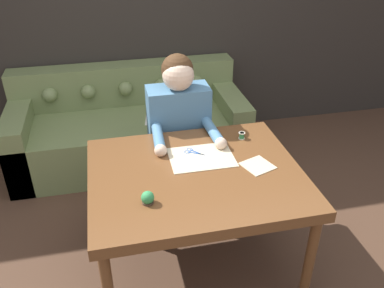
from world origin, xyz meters
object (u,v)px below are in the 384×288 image
object	(u,v)px
dining_table	(196,181)
person	(179,132)
couch	(130,128)
scissors	(197,153)
pin_cushion	(148,198)
thread_spool	(242,136)

from	to	relation	value
dining_table	person	distance (m)	0.65
dining_table	couch	bearing A→B (deg)	101.67
couch	dining_table	bearing A→B (deg)	-78.33
dining_table	couch	distance (m)	1.51
scissors	pin_cushion	xyz separation A→B (m)	(-0.37, -0.43, 0.03)
scissors	thread_spool	world-z (taller)	thread_spool
couch	scissors	bearing A→B (deg)	-74.29
dining_table	couch	world-z (taller)	couch
dining_table	person	size ratio (longest dim) A/B	1.02
person	couch	bearing A→B (deg)	112.07
thread_spool	couch	bearing A→B (deg)	121.64
couch	thread_spool	xyz separation A→B (m)	(0.69, -1.12, 0.45)
couch	scissors	world-z (taller)	couch
couch	scissors	size ratio (longest dim) A/B	9.30
dining_table	thread_spool	size ratio (longest dim) A/B	27.91
couch	scissors	xyz separation A→B (m)	(0.35, -1.24, 0.43)
dining_table	scissors	xyz separation A→B (m)	(0.05, 0.20, 0.07)
pin_cushion	scissors	bearing A→B (deg)	49.37
person	scissors	size ratio (longest dim) A/B	5.51
couch	person	bearing A→B (deg)	-67.93
scissors	dining_table	bearing A→B (deg)	-104.76
couch	person	world-z (taller)	person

